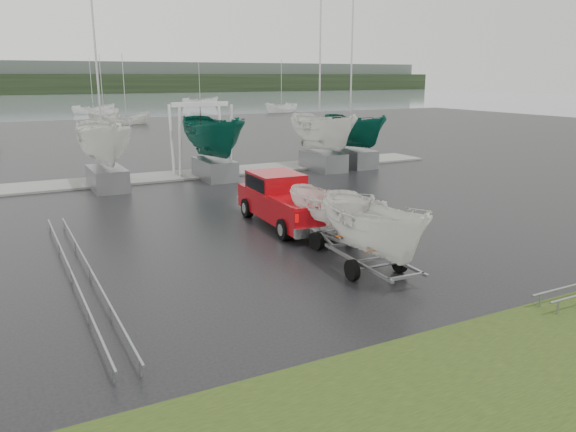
{
  "coord_description": "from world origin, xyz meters",
  "views": [
    {
      "loc": [
        -10.76,
        -17.8,
        5.59
      ],
      "look_at": [
        -2.63,
        -2.35,
        1.2
      ],
      "focal_mm": 35.0,
      "sensor_mm": 36.0,
      "label": 1
    }
  ],
  "objects_px": {
    "boat_hoist": "(201,128)",
    "pickup_truck": "(283,198)",
    "trailer_parked": "(332,176)",
    "trailer_hitched": "(376,180)"
  },
  "relations": [
    {
      "from": "pickup_truck",
      "to": "trailer_parked",
      "type": "bearing_deg",
      "value": -84.13
    },
    {
      "from": "trailer_hitched",
      "to": "pickup_truck",
      "type": "bearing_deg",
      "value": 90.0
    },
    {
      "from": "pickup_truck",
      "to": "trailer_parked",
      "type": "distance_m",
      "value": 3.52
    },
    {
      "from": "pickup_truck",
      "to": "trailer_parked",
      "type": "xyz_separation_m",
      "value": [
        0.16,
        -3.24,
        1.38
      ]
    },
    {
      "from": "trailer_hitched",
      "to": "trailer_parked",
      "type": "height_order",
      "value": "trailer_hitched"
    },
    {
      "from": "trailer_hitched",
      "to": "trailer_parked",
      "type": "xyz_separation_m",
      "value": [
        0.5,
        3.08,
        -0.41
      ]
    },
    {
      "from": "pickup_truck",
      "to": "trailer_hitched",
      "type": "distance_m",
      "value": 6.57
    },
    {
      "from": "boat_hoist",
      "to": "pickup_truck",
      "type": "bearing_deg",
      "value": -94.49
    },
    {
      "from": "trailer_hitched",
      "to": "boat_hoist",
      "type": "relative_size",
      "value": 1.24
    },
    {
      "from": "boat_hoist",
      "to": "trailer_hitched",
      "type": "bearing_deg",
      "value": -94.02
    }
  ]
}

